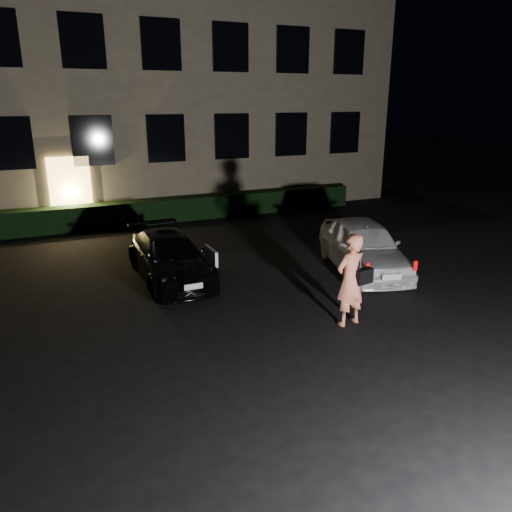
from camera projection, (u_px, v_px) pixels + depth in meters
name	position (u px, v px, depth m)	size (l,w,h in m)	color
ground	(315.00, 336.00, 9.72)	(80.00, 80.00, 0.00)	black
building	(138.00, 59.00, 20.94)	(20.00, 8.11, 12.00)	#6E614F
hedge	(173.00, 210.00, 18.73)	(15.00, 0.70, 0.85)	black
sedan	(170.00, 257.00, 12.66)	(1.71, 4.05, 1.15)	black
hatch	(363.00, 246.00, 13.23)	(2.70, 4.32, 1.37)	white
man	(351.00, 280.00, 9.97)	(0.85, 0.58, 1.92)	#F18664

